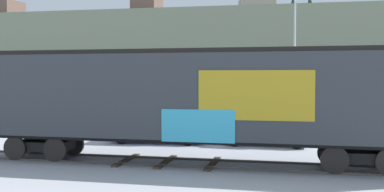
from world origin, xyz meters
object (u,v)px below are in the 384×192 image
at_px(freight_car, 190,97).
at_px(parked_car_silver, 266,127).
at_px(flagpole, 292,31).
at_px(parked_car_blue, 157,125).

bearing_deg(freight_car, parked_car_silver, 62.51).
distance_m(flagpole, parked_car_blue, 9.79).
bearing_deg(flagpole, freight_car, -111.41).
height_order(freight_car, parked_car_blue, freight_car).
bearing_deg(flagpole, parked_car_blue, -141.97).
distance_m(parked_car_blue, parked_car_silver, 5.32).
bearing_deg(parked_car_silver, freight_car, -117.49).
bearing_deg(parked_car_silver, parked_car_blue, -178.27).
bearing_deg(parked_car_blue, flagpole, 38.03).
bearing_deg(freight_car, flagpole, 68.59).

